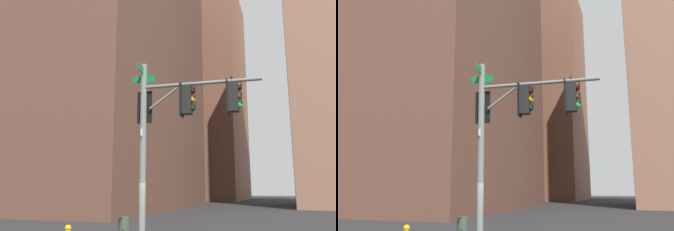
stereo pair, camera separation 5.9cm
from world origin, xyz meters
TOP-DOWN VIEW (x-y plane):
  - signal_pole_assembly at (-0.16, -0.71)m, footprint 1.29×4.50m
  - litter_bin at (4.58, 3.32)m, footprint 0.56×0.56m
  - building_brick_nearside at (24.56, 14.44)m, footprint 27.69×14.26m
  - building_brick_farside at (60.53, 11.84)m, footprint 23.09×14.42m

SIDE VIEW (x-z plane):
  - litter_bin at x=4.58m, z-range 0.00..0.95m
  - signal_pole_assembly at x=-0.16m, z-range 1.27..7.98m
  - building_brick_farside at x=60.53m, z-range 0.00..44.52m
  - building_brick_nearside at x=24.56m, z-range 0.00..48.32m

